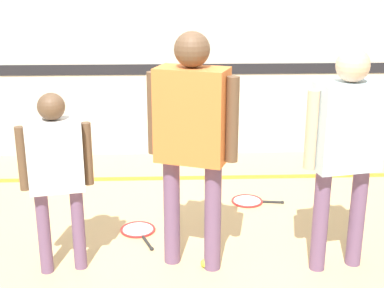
{
  "coord_description": "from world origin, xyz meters",
  "views": [
    {
      "loc": [
        0.04,
        -3.41,
        2.07
      ],
      "look_at": [
        0.18,
        0.11,
        0.94
      ],
      "focal_mm": 50.0,
      "sensor_mm": 36.0,
      "label": 1
    }
  ],
  "objects": [
    {
      "name": "tennis_ball_by_spare_racket",
      "position": [
        0.04,
        0.87,
        0.03
      ],
      "size": [
        0.07,
        0.07,
        0.07
      ],
      "primitive_type": "sphere",
      "color": "#CCE038",
      "rests_on": "ground_plane"
    },
    {
      "name": "person_student_left",
      "position": [
        -0.76,
        0.08,
        0.82
      ],
      "size": [
        0.49,
        0.27,
        1.32
      ],
      "rotation": [
        0.0,
        0.0,
        0.2
      ],
      "color": "#6B4C70",
      "rests_on": "ground_plane"
    },
    {
      "name": "ground_plane",
      "position": [
        0.0,
        0.0,
        0.0
      ],
      "size": [
        16.0,
        16.0,
        0.0
      ],
      "primitive_type": "plane",
      "color": "tan"
    },
    {
      "name": "floor_stripe",
      "position": [
        0.0,
        1.88,
        0.0
      ],
      "size": [
        14.4,
        0.1,
        0.01
      ],
      "color": "orange",
      "rests_on": "ground_plane"
    },
    {
      "name": "racket_spare_on_floor",
      "position": [
        -0.25,
        0.66,
        0.01
      ],
      "size": [
        0.38,
        0.55,
        0.03
      ],
      "rotation": [
        0.0,
        0.0,
        5.07
      ],
      "color": "red",
      "rests_on": "ground_plane"
    },
    {
      "name": "wall_back",
      "position": [
        0.0,
        2.72,
        1.6
      ],
      "size": [
        16.0,
        0.07,
        3.2
      ],
      "color": "beige",
      "rests_on": "ground_plane"
    },
    {
      "name": "person_instructor",
      "position": [
        0.18,
        0.11,
        1.06
      ],
      "size": [
        0.62,
        0.42,
        1.72
      ],
      "rotation": [
        0.0,
        0.0,
        -0.36
      ],
      "color": "#6B4C70",
      "rests_on": "ground_plane"
    },
    {
      "name": "tennis_ball_stray_left",
      "position": [
        0.27,
        0.07,
        0.03
      ],
      "size": [
        0.07,
        0.07,
        0.07
      ],
      "primitive_type": "sphere",
      "color": "#CCE038",
      "rests_on": "ground_plane"
    },
    {
      "name": "racket_second_spare",
      "position": [
        0.77,
        1.23,
        0.01
      ],
      "size": [
        0.52,
        0.34,
        0.03
      ],
      "rotation": [
        0.0,
        0.0,
        6.13
      ],
      "color": "red",
      "rests_on": "ground_plane"
    },
    {
      "name": "person_student_right",
      "position": [
        1.24,
        0.05,
        0.99
      ],
      "size": [
        0.6,
        0.33,
        1.61
      ],
      "rotation": [
        0.0,
        0.0,
        3.34
      ],
      "color": "#6B4C70",
      "rests_on": "ground_plane"
    }
  ]
}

